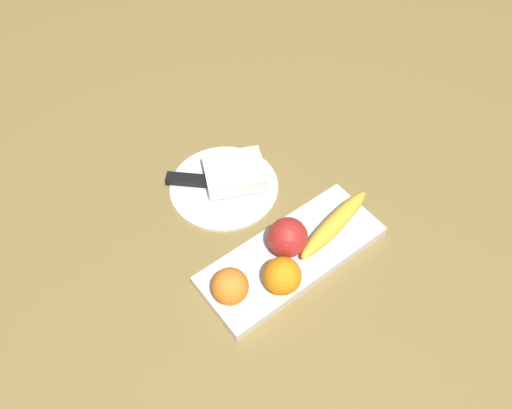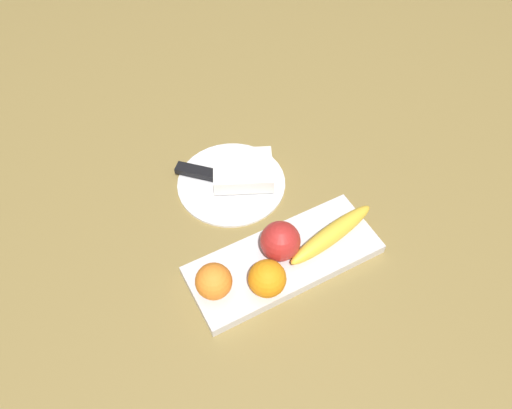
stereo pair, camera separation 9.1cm
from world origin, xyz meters
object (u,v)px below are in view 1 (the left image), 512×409
at_px(knife, 197,181).
at_px(orange_near_banana, 282,276).
at_px(orange_near_apple, 230,286).
at_px(folded_napkin, 235,173).
at_px(apple, 288,237).
at_px(fruit_tray, 292,255).
at_px(banana, 335,224).
at_px(dinner_plate, 224,186).

bearing_deg(knife, orange_near_banana, -49.47).
distance_m(orange_near_apple, folded_napkin, 0.26).
distance_m(orange_near_apple, orange_near_banana, 0.09).
bearing_deg(folded_napkin, knife, 150.99).
bearing_deg(knife, apple, -37.04).
bearing_deg(knife, folded_napkin, 14.99).
height_order(fruit_tray, banana, banana).
height_order(apple, orange_near_banana, apple).
height_order(orange_near_apple, dinner_plate, orange_near_apple).
relative_size(orange_near_apple, orange_near_banana, 0.97).
height_order(fruit_tray, dinner_plate, fruit_tray).
height_order(apple, dinner_plate, apple).
xyz_separation_m(banana, dinner_plate, (-0.09, 0.21, -0.03)).
distance_m(apple, orange_near_apple, 0.13).
bearing_deg(dinner_plate, folded_napkin, 0.00).
height_order(fruit_tray, apple, apple).
relative_size(apple, knife, 0.48).
distance_m(apple, orange_near_banana, 0.07).
bearing_deg(apple, dinner_plate, 89.28).
relative_size(apple, orange_near_banana, 1.10).
relative_size(orange_near_banana, folded_napkin, 0.54).
bearing_deg(dinner_plate, fruit_tray, -90.00).
xyz_separation_m(orange_near_banana, knife, (0.02, 0.28, -0.04)).
bearing_deg(knife, dinner_plate, 0.91).
xyz_separation_m(orange_near_apple, folded_napkin, (0.16, 0.21, -0.03)).
distance_m(fruit_tray, apple, 0.05).
distance_m(orange_near_banana, folded_napkin, 0.26).
bearing_deg(orange_near_apple, fruit_tray, 1.01).
xyz_separation_m(orange_near_banana, dinner_plate, (0.06, 0.25, -0.05)).
bearing_deg(fruit_tray, banana, -5.12).
bearing_deg(dinner_plate, banana, -67.03).
distance_m(banana, dinner_plate, 0.23).
bearing_deg(apple, folded_napkin, 81.49).
bearing_deg(dinner_plate, orange_near_banana, -102.84).
xyz_separation_m(fruit_tray, dinner_plate, (0.00, 0.21, -0.01)).
height_order(apple, orange_near_apple, apple).
distance_m(orange_near_apple, dinner_plate, 0.25).
xyz_separation_m(orange_near_apple, orange_near_banana, (0.08, -0.04, 0.00)).
xyz_separation_m(fruit_tray, orange_near_banana, (-0.06, -0.04, 0.04)).
bearing_deg(apple, knife, 98.95).
bearing_deg(fruit_tray, folded_napkin, 82.63).
relative_size(fruit_tray, knife, 2.34).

